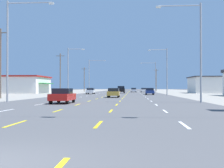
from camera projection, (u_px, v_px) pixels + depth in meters
name	position (u px, v px, depth m)	size (l,w,h in m)	color
ground_plane	(119.00, 94.00, 71.94)	(572.00, 572.00, 0.00)	#4C4C4F
lot_apron_left	(13.00, 94.00, 73.55)	(28.00, 440.00, 0.01)	gray
lane_markings	(123.00, 92.00, 110.36)	(10.64, 227.60, 0.01)	white
signal_span_wire	(77.00, 7.00, 15.63)	(26.41, 0.53, 9.70)	brown
sedan_inner_left_nearest	(63.00, 96.00, 30.42)	(1.80, 4.50, 1.46)	red
sedan_center_turn_near	(114.00, 93.00, 49.06)	(1.80, 4.50, 1.46)	#B28C33
sedan_far_right_mid	(150.00, 91.00, 67.90)	(1.80, 4.50, 1.46)	navy
sedan_far_left_midfar	(91.00, 91.00, 75.10)	(1.80, 4.50, 1.46)	white
suv_center_turn_far	(121.00, 89.00, 86.67)	(1.98, 4.90, 1.98)	black
sedan_inner_right_farther	(134.00, 90.00, 104.12)	(1.80, 4.50, 1.46)	silver
sedan_far_right_farthest	(144.00, 90.00, 107.32)	(1.80, 4.50, 1.46)	white
sedan_inner_right_distant_a	(134.00, 90.00, 125.06)	(1.80, 4.50, 1.46)	silver
storefront_left_row_2	(19.00, 85.00, 86.51)	(15.50, 15.11, 4.71)	silver
storefront_right_row_2	(207.00, 85.00, 88.70)	(9.45, 13.23, 4.66)	silver
streetlight_left_row_0	(12.00, 43.00, 33.44)	(5.11, 0.26, 10.80)	gray
streetlight_right_row_0	(196.00, 44.00, 32.18)	(4.67, 0.26, 10.22)	gray
streetlight_left_row_1	(70.00, 68.00, 64.99)	(3.51, 0.26, 9.77)	gray
streetlight_right_row_1	(165.00, 68.00, 63.71)	(3.98, 0.26, 9.50)	gray
streetlight_left_row_2	(91.00, 73.00, 96.52)	(5.15, 0.26, 10.14)	gray
streetlight_right_row_2	(154.00, 75.00, 95.26)	(4.75, 0.26, 9.31)	gray
utility_pole_left_row_0	(0.00, 62.00, 44.86)	(2.20, 0.26, 9.98)	brown
utility_pole_left_row_1	(60.00, 73.00, 80.11)	(2.20, 0.26, 10.25)	brown
utility_pole_left_row_2	(84.00, 79.00, 119.58)	(2.20, 0.26, 9.28)	brown
utility_pole_right_row_3	(156.00, 79.00, 143.42)	(2.20, 0.26, 10.14)	brown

